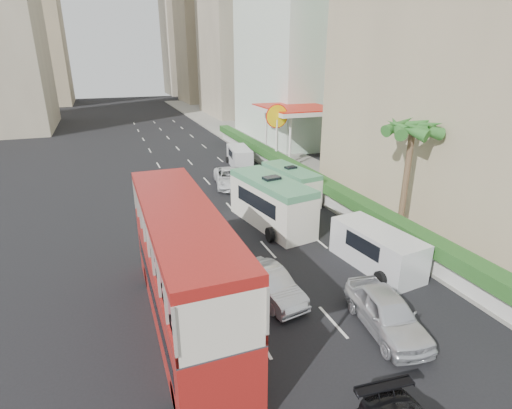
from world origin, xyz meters
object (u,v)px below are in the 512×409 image
panel_van_near (377,249)px  car_silver_lane_a (270,297)px  shell_station (295,134)px  panel_van_far (240,157)px  minibus_far (290,184)px  double_decker_bus (184,269)px  van_asset (230,186)px  palm_tree (406,182)px  minibus_near (271,202)px  car_silver_lane_b (384,329)px

panel_van_near → car_silver_lane_a: bearing=179.9°
panel_van_near → shell_station: bearing=68.2°
panel_van_far → minibus_far: bearing=-80.8°
double_decker_bus → panel_van_near: bearing=7.2°
van_asset → minibus_far: bearing=-46.0°
minibus_far → panel_van_near: 10.89m
shell_station → palm_tree: bearing=-96.6°
minibus_near → minibus_far: size_ratio=1.25×
car_silver_lane_a → palm_tree: palm_tree is taller
minibus_near → panel_van_far: minibus_near is taller
car_silver_lane_b → palm_tree: size_ratio=0.72×
car_silver_lane_a → van_asset: van_asset is taller
car_silver_lane_a → minibus_far: bearing=50.9°
car_silver_lane_b → shell_station: 27.65m
panel_van_far → van_asset: bearing=-108.4°
palm_tree → car_silver_lane_b: bearing=-132.4°
car_silver_lane_a → van_asset: 16.73m
minibus_far → double_decker_bus: bearing=-138.2°
van_asset → palm_tree: size_ratio=0.80×
minibus_far → shell_station: 12.32m
double_decker_bus → minibus_far: size_ratio=2.00×
van_asset → minibus_far: minibus_far is taller
minibus_far → panel_van_near: bearing=-99.4°
minibus_far → panel_van_far: (-0.39, 10.80, -0.32)m
double_decker_bus → minibus_far: 16.02m
van_asset → shell_station: shell_station is taller
car_silver_lane_b → panel_van_near: bearing=65.8°
minibus_near → shell_station: bearing=49.7°
car_silver_lane_a → minibus_far: size_ratio=0.76×
minibus_far → palm_tree: bearing=-74.8°
double_decker_bus → shell_station: bearing=55.2°
car_silver_lane_a → palm_tree: (9.92, 3.42, 3.38)m
panel_van_far → palm_tree: (3.84, -18.96, 2.48)m
double_decker_bus → minibus_far: bearing=49.6°
car_silver_lane_b → minibus_far: bearing=86.6°
double_decker_bus → minibus_near: bearing=49.0°
car_silver_lane_a → palm_tree: 11.02m
double_decker_bus → car_silver_lane_a: (3.88, 0.58, -2.53)m
double_decker_bus → palm_tree: (13.80, 4.00, 0.85)m
car_silver_lane_b → panel_van_near: size_ratio=0.91×
panel_van_near → van_asset: bearing=94.1°
van_asset → car_silver_lane_b: bearing=-79.2°
panel_van_near → shell_station: 22.60m
car_silver_lane_b → panel_van_near: 5.27m
car_silver_lane_b → minibus_near: size_ratio=0.67×
double_decker_bus → van_asset: size_ratio=2.15×
panel_van_far → palm_tree: bearing=-71.4°
car_silver_lane_b → panel_van_near: panel_van_near is taller
double_decker_bus → van_asset: bearing=67.3°
van_asset → palm_tree: bearing=-52.5°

